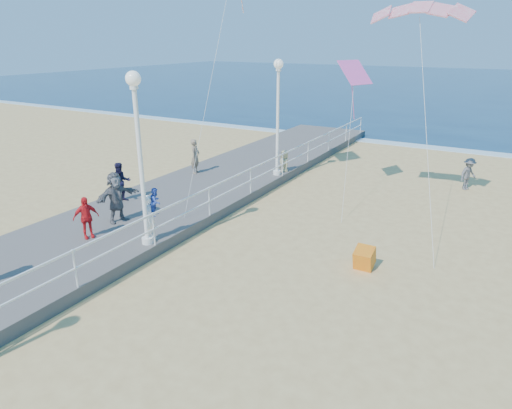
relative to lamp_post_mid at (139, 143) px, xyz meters
The scene contains 18 objects.
ground 6.48m from the lamp_post_mid, ahead, with size 160.00×160.00×0.00m, color #D9B771.
ocean 65.32m from the lamp_post_mid, 85.29° to the left, with size 160.00×90.00×0.05m, color #0C2949.
surf_line 21.50m from the lamp_post_mid, 75.37° to the left, with size 160.00×1.20×0.04m, color white.
boardwalk 4.07m from the lamp_post_mid, behind, with size 5.00×44.00×0.40m, color slate.
railing 2.43m from the lamp_post_mid, ahead, with size 0.05×42.00×0.55m.
lamp_post_mid is the anchor object (origin of this frame).
lamp_post_far 9.00m from the lamp_post_mid, 90.00° to the left, with size 0.44×0.44×5.32m.
woman_holding_toddler 2.50m from the lamp_post_mid, 101.29° to the left, with size 0.56×0.37×1.54m, color white.
toddler_held 2.00m from the lamp_post_mid, 75.98° to the left, with size 0.44×0.34×0.91m, color blue.
spectator_3 3.30m from the lamp_post_mid, 162.28° to the right, with size 0.83×0.34×1.41m, color red.
spectator_5 3.35m from the lamp_post_mid, 157.75° to the left, with size 1.69×0.54×1.82m, color slate.
spectator_6 8.47m from the lamp_post_mid, 115.91° to the left, with size 0.61×0.40×1.66m, color #806E58.
spectator_7 5.08m from the lamp_post_mid, 145.05° to the left, with size 0.77×0.60×1.59m, color #191732.
beach_walker_a 15.08m from the lamp_post_mid, 56.87° to the left, with size 0.96×0.55×1.48m, color #5C5B61.
beach_walker_c 10.20m from the lamp_post_mid, 89.87° to the left, with size 0.70×0.46×1.44m, color #979268.
box_kite 7.58m from the lamp_post_mid, 21.54° to the left, with size 0.55×0.55×0.60m, color #DA3E0C.
kite_parafoil 10.19m from the lamp_post_mid, 48.84° to the left, with size 3.34×0.90×0.30m, color red, non-canonical shape.
kite_diamond_pink 9.83m from the lamp_post_mid, 68.86° to the left, with size 1.28×1.28×0.02m, color #EA56B6.
Camera 1 is at (4.25, -9.81, 6.56)m, focal length 32.00 mm.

